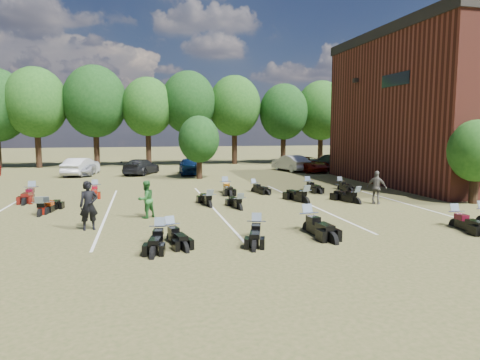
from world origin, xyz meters
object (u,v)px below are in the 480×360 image
object	(u,v)px
person_green	(146,199)
person_black	(89,206)
motorcycle_14	(32,199)
person_grey	(377,188)
car_4	(190,166)
motorcycle_7	(40,216)
motorcycle_3	(171,240)

from	to	relation	value
person_green	person_black	bearing A→B (deg)	3.19
motorcycle_14	person_grey	bearing A→B (deg)	-18.87
person_black	motorcycle_14	xyz separation A→B (m)	(-3.98, 8.40, -0.95)
person_black	person_green	size ratio (longest dim) A/B	1.15
person_black	motorcycle_14	size ratio (longest dim) A/B	0.76
person_black	car_4	bearing A→B (deg)	59.48
person_grey	motorcycle_7	bearing A→B (deg)	42.72
motorcycle_7	person_green	bearing A→B (deg)	163.77
person_grey	motorcycle_14	world-z (taller)	person_grey
car_4	motorcycle_7	distance (m)	18.46
person_green	motorcycle_3	size ratio (longest dim) A/B	0.79
motorcycle_7	motorcycle_14	distance (m)	5.28
person_black	motorcycle_14	distance (m)	9.35
motorcycle_3	person_black	bearing A→B (deg)	129.06
motorcycle_7	motorcycle_3	bearing A→B (deg)	136.06
person_black	person_green	world-z (taller)	person_black
car_4	motorcycle_7	world-z (taller)	car_4
motorcycle_3	person_green	bearing A→B (deg)	87.71
person_grey	motorcycle_7	xyz separation A→B (m)	(-16.33, 0.59, -0.86)
person_green	motorcycle_7	world-z (taller)	person_green
person_black	motorcycle_7	world-z (taller)	person_black
motorcycle_3	motorcycle_7	size ratio (longest dim) A/B	0.95
person_green	motorcycle_7	distance (m)	4.96
person_black	motorcycle_7	xyz separation A→B (m)	(-2.49, 3.34, -0.95)
car_4	motorcycle_7	bearing A→B (deg)	-115.89
person_black	person_grey	xyz separation A→B (m)	(13.84, 2.75, -0.09)
person_green	motorcycle_7	size ratio (longest dim) A/B	0.75
car_4	motorcycle_3	bearing A→B (deg)	-96.39
person_green	motorcycle_3	distance (m)	4.25
car_4	motorcycle_3	size ratio (longest dim) A/B	1.98
person_green	motorcycle_3	xyz separation A→B (m)	(0.79, -4.09, -0.83)
person_grey	person_green	bearing A→B (deg)	49.39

